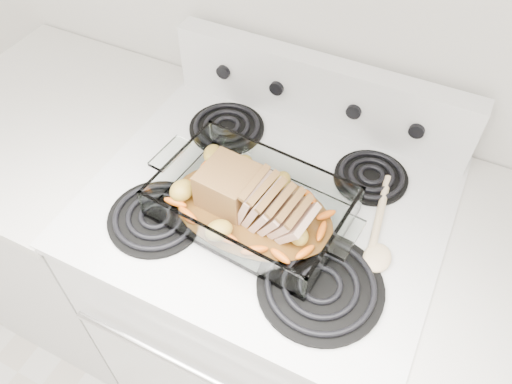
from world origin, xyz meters
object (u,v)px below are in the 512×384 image
at_px(baking_dish, 252,207).
at_px(pork_roast, 245,195).
at_px(counter_left, 85,220).
at_px(electric_range, 265,296).

bearing_deg(baking_dish, pork_roast, -174.60).
relative_size(counter_left, pork_roast, 3.68).
height_order(electric_range, baking_dish, electric_range).
relative_size(counter_left, baking_dish, 2.35).
bearing_deg(pork_roast, electric_range, 57.79).
height_order(counter_left, pork_roast, pork_roast).
distance_m(counter_left, pork_roast, 0.83).
bearing_deg(counter_left, electric_range, 0.10).
relative_size(electric_range, pork_roast, 4.42).
bearing_deg(counter_left, pork_roast, -5.25).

